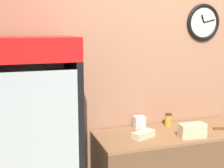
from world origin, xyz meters
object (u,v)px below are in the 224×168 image
Objects in this scene: sandwich_flat_left at (143,134)px; condiment_jar at (168,120)px; chefs_knife at (224,129)px; sandwich_stack_middle at (192,127)px; beverage_cooler at (29,138)px; napkin_dispenser at (139,122)px; sandwich_stack_bottom at (192,134)px.

condiment_jar is at bearing 31.18° from sandwich_flat_left.
sandwich_stack_middle is at bearing -167.59° from chefs_knife.
napkin_dispenser is at bearing 10.30° from beverage_cooler.
beverage_cooler is 7.47× the size of sandwich_stack_middle.
chefs_knife is at bearing -29.49° from condiment_jar.
sandwich_stack_bottom is 0.54m from napkin_dispenser.
sandwich_flat_left is 0.28m from napkin_dispenser.
condiment_jar reaches higher than sandwich_stack_bottom.
condiment_jar reaches higher than napkin_dispenser.
beverage_cooler is at bearing 176.35° from chefs_knife.
sandwich_flat_left is at bearing -148.82° from condiment_jar.
beverage_cooler is 6.06× the size of chefs_knife.
beverage_cooler is 1.85m from chefs_knife.
beverage_cooler is at bearing 171.55° from sandwich_stack_middle.
sandwich_stack_bottom is (1.42, -0.21, -0.05)m from beverage_cooler.
sandwich_flat_left is (-0.42, 0.14, -0.00)m from sandwich_stack_bottom.
sandwich_flat_left reaches higher than chefs_knife.
condiment_jar reaches higher than sandwich_flat_left.
chefs_knife is 0.55m from condiment_jar.
sandwich_stack_middle reaches higher than chefs_knife.
condiment_jar is 0.30m from napkin_dispenser.
chefs_knife is (0.85, -0.04, -0.02)m from sandwich_flat_left.
sandwich_flat_left is at bearing 162.17° from sandwich_stack_middle.
napkin_dispenser is (-0.35, 0.41, 0.03)m from sandwich_stack_bottom.
beverage_cooler is 1.38m from condiment_jar.
beverage_cooler is 1.09m from napkin_dispenser.
napkin_dispenser reaches higher than sandwich_stack_bottom.
chefs_knife is (0.42, 0.09, -0.02)m from sandwich_stack_bottom.
napkin_dispenser reaches higher than sandwich_flat_left.
beverage_cooler is at bearing 175.68° from sandwich_flat_left.
beverage_cooler is 1.44m from sandwich_stack_bottom.
sandwich_flat_left is (-0.42, 0.14, -0.07)m from sandwich_stack_middle.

